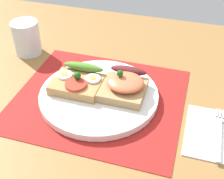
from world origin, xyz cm
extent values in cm
cube|color=olive|center=(0.00, 0.00, -1.60)|extent=(120.00, 90.00, 3.20)
cube|color=#A71E1B|center=(0.00, 0.00, 0.15)|extent=(36.50, 32.37, 0.30)
cylinder|color=white|center=(0.00, 0.00, 1.06)|extent=(25.94, 25.94, 1.51)
cube|color=tan|center=(-5.02, -0.32, 2.86)|extent=(10.74, 8.27, 2.10)
cylinder|color=red|center=(-4.53, -1.72, 4.21)|extent=(4.57, 4.57, 0.60)
ellipsoid|color=#4D8328|center=(-5.02, 4.21, 4.81)|extent=(9.45, 2.20, 1.80)
sphere|color=#1E5919|center=(-4.77, -0.32, 5.31)|extent=(1.60, 1.60, 1.60)
cylinder|color=white|center=(-8.24, 0.93, 4.16)|extent=(3.40, 3.40, 0.50)
cylinder|color=yellow|center=(-8.24, 0.93, 4.49)|extent=(1.53, 1.53, 0.16)
cylinder|color=white|center=(-1.79, 1.38, 4.16)|extent=(3.40, 3.40, 0.50)
cylinder|color=yellow|center=(-1.79, 1.38, 4.49)|extent=(1.53, 1.53, 0.16)
cube|color=tan|center=(5.02, 1.08, 2.79)|extent=(9.65, 9.08, 1.95)
ellipsoid|color=#EB7047|center=(5.52, 1.40, 4.83)|extent=(7.91, 7.27, 2.12)
ellipsoid|color=#5A1D22|center=(5.02, 6.03, 4.66)|extent=(8.20, 2.20, 1.80)
sphere|color=#1E5919|center=(4.22, 1.68, 6.59)|extent=(1.40, 1.40, 1.40)
cube|color=white|center=(26.28, -3.71, 0.30)|extent=(14.01, 14.21, 0.60)
cube|color=#B7B7BC|center=(25.59, -5.84, 0.76)|extent=(0.80, 10.65, 0.32)
cube|color=#B7B7BC|center=(25.59, -0.32, 0.76)|extent=(1.50, 1.20, 0.32)
cube|color=#B7B7BC|center=(24.94, 1.68, 0.76)|extent=(0.32, 2.80, 0.32)
cube|color=#B7B7BC|center=(25.59, 1.68, 0.76)|extent=(0.32, 2.80, 0.32)
cube|color=#B7B7BC|center=(26.24, 1.68, 0.76)|extent=(0.32, 2.80, 0.32)
cylinder|color=silver|center=(-24.56, 13.27, 4.41)|extent=(7.12, 7.12, 8.83)
camera|label=1|loc=(17.68, -48.62, 43.28)|focal=48.88mm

